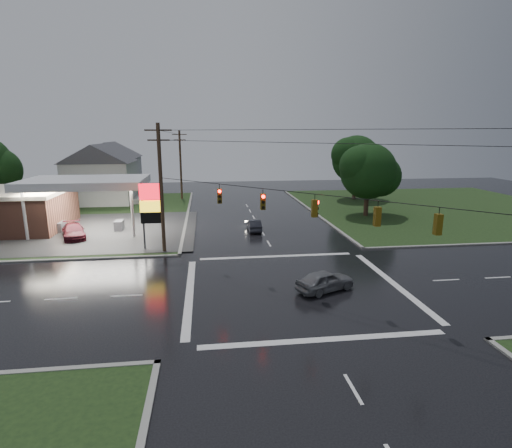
{
  "coord_description": "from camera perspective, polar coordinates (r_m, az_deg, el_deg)",
  "views": [
    {
      "loc": [
        -5.75,
        -24.76,
        10.24
      ],
      "look_at": [
        -1.81,
        6.37,
        3.0
      ],
      "focal_mm": 28.0,
      "sensor_mm": 36.0,
      "label": 1
    }
  ],
  "objects": [
    {
      "name": "gas_station",
      "position": [
        49.32,
        -30.96,
        2.16
      ],
      "size": [
        26.2,
        18.0,
        5.6
      ],
      "color": "#2D2D2D",
      "rests_on": "ground"
    },
    {
      "name": "utility_pole_n",
      "position": [
        63.05,
        -10.72,
        8.43
      ],
      "size": [
        2.2,
        0.32,
        10.5
      ],
      "color": "#382619",
      "rests_on": "ground"
    },
    {
      "name": "house_near",
      "position": [
        62.9,
        -21.32,
        6.79
      ],
      "size": [
        11.05,
        8.48,
        8.6
      ],
      "color": "silver",
      "rests_on": "ground"
    },
    {
      "name": "car_pump",
      "position": [
        43.25,
        -24.61,
        -0.95
      ],
      "size": [
        3.56,
        5.24,
        1.41
      ],
      "primitive_type": "imported",
      "rotation": [
        0.0,
        0.0,
        0.36
      ],
      "color": "#4D111B",
      "rests_on": "ground"
    },
    {
      "name": "utility_pole_nw",
      "position": [
        34.76,
        -13.4,
        5.17
      ],
      "size": [
        2.2,
        0.32,
        11.0
      ],
      "color": "#382619",
      "rests_on": "ground"
    },
    {
      "name": "tree_ne_far",
      "position": [
        63.19,
        14.22,
        8.92
      ],
      "size": [
        8.46,
        7.2,
        9.8
      ],
      "color": "black",
      "rests_on": "ground"
    },
    {
      "name": "grass_nw",
      "position": [
        55.59,
        -28.43,
        0.83
      ],
      "size": [
        36.0,
        36.0,
        0.08
      ],
      "primitive_type": "cube",
      "color": "black",
      "rests_on": "ground"
    },
    {
      "name": "house_far",
      "position": [
        74.77,
        -19.9,
        7.75
      ],
      "size": [
        11.05,
        8.48,
        8.6
      ],
      "color": "silver",
      "rests_on": "ground"
    },
    {
      "name": "grass_ne",
      "position": [
        60.73,
        24.45,
        2.15
      ],
      "size": [
        36.0,
        36.0,
        0.08
      ],
      "primitive_type": "cube",
      "color": "black",
      "rests_on": "ground"
    },
    {
      "name": "car_north",
      "position": [
        42.28,
        -0.3,
        -0.18
      ],
      "size": [
        1.33,
        3.71,
        1.22
      ],
      "primitive_type": "imported",
      "rotation": [
        0.0,
        0.0,
        3.15
      ],
      "color": "#212229",
      "rests_on": "ground"
    },
    {
      "name": "tree_ne_near",
      "position": [
        51.02,
        15.89,
        7.24
      ],
      "size": [
        7.99,
        6.8,
        8.98
      ],
      "color": "black",
      "rests_on": "ground"
    },
    {
      "name": "pylon_sign",
      "position": [
        36.12,
        -14.68,
        2.63
      ],
      "size": [
        2.0,
        0.35,
        6.0
      ],
      "color": "#59595E",
      "rests_on": "ground"
    },
    {
      "name": "ground",
      "position": [
        27.4,
        5.5,
        -9.02
      ],
      "size": [
        120.0,
        120.0,
        0.0
      ],
      "primitive_type": "plane",
      "color": "black",
      "rests_on": "ground"
    },
    {
      "name": "car_crossing",
      "position": [
        26.93,
        9.82,
        -7.97
      ],
      "size": [
        4.39,
        3.14,
        1.39
      ],
      "primitive_type": "imported",
      "rotation": [
        0.0,
        0.0,
        1.98
      ],
      "color": "slate",
      "rests_on": "ground"
    },
    {
      "name": "traffic_signals",
      "position": [
        25.68,
        5.86,
        4.5
      ],
      "size": [
        26.87,
        26.87,
        1.47
      ],
      "color": "black",
      "rests_on": "ground"
    }
  ]
}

